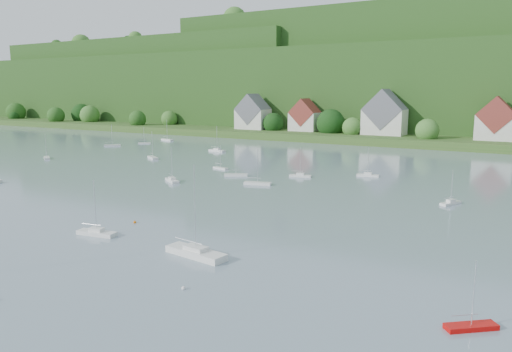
% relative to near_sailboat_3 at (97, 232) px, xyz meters
% --- Properties ---
extents(far_shore_strip, '(600.00, 60.00, 3.00)m').
position_rel_near_sailboat_3_xyz_m(far_shore_strip, '(-4.32, 158.46, 1.07)').
color(far_shore_strip, '#325921').
rests_on(far_shore_strip, ground).
extents(forested_ridge, '(620.00, 181.22, 69.89)m').
position_rel_near_sailboat_3_xyz_m(forested_ridge, '(-3.93, 227.03, 22.45)').
color(forested_ridge, '#153D13').
rests_on(forested_ridge, ground).
extents(village_building_0, '(14.00, 10.40, 16.00)m').
position_rel_near_sailboat_3_xyz_m(village_building_0, '(-59.32, 145.46, 9.08)').
color(village_building_0, beige).
rests_on(village_building_0, far_shore_strip).
extents(village_building_1, '(12.00, 9.36, 14.00)m').
position_rel_near_sailboat_3_xyz_m(village_building_1, '(-34.32, 147.46, 8.32)').
color(village_building_1, beige).
rests_on(village_building_1, far_shore_strip).
extents(village_building_2, '(16.00, 11.44, 18.00)m').
position_rel_near_sailboat_3_xyz_m(village_building_2, '(0.68, 146.46, 9.84)').
color(village_building_2, beige).
rests_on(village_building_2, far_shore_strip).
extents(village_building_3, '(13.00, 10.40, 15.50)m').
position_rel_near_sailboat_3_xyz_m(village_building_3, '(40.68, 144.46, 9.00)').
color(village_building_3, beige).
rests_on(village_building_3, far_shore_strip).
extents(near_sailboat_3, '(6.08, 2.55, 7.95)m').
position_rel_near_sailboat_3_xyz_m(near_sailboat_3, '(0.00, 0.00, 0.00)').
color(near_sailboat_3, white).
rests_on(near_sailboat_3, ground).
extents(near_sailboat_4, '(8.73, 3.50, 11.46)m').
position_rel_near_sailboat_3_xyz_m(near_sailboat_4, '(17.58, -0.14, 0.11)').
color(near_sailboat_4, white).
rests_on(near_sailboat_4, ground).
extents(near_sailboat_7, '(4.36, 3.85, 6.16)m').
position_rel_near_sailboat_3_xyz_m(near_sailboat_7, '(49.21, -3.25, -0.13)').
color(near_sailboat_7, '#B90805').
rests_on(near_sailboat_7, ground).
extents(mooring_buoy_2, '(0.38, 0.38, 0.38)m').
position_rel_near_sailboat_3_xyz_m(mooring_buoy_2, '(14.63, 3.16, -0.43)').
color(mooring_buoy_2, '#DF6504').
rests_on(mooring_buoy_2, ground).
extents(mooring_buoy_3, '(0.46, 0.46, 0.46)m').
position_rel_near_sailboat_3_xyz_m(mooring_buoy_3, '(0.11, 7.43, -0.43)').
color(mooring_buoy_3, '#DF6504').
rests_on(mooring_buoy_3, ground).
extents(mooring_buoy_4, '(0.44, 0.44, 0.44)m').
position_rel_near_sailboat_3_xyz_m(mooring_buoy_4, '(22.55, -8.88, -0.43)').
color(mooring_buoy_4, silver).
rests_on(mooring_buoy_4, ground).
extents(far_sailboat_cluster, '(184.00, 74.74, 8.71)m').
position_rel_near_sailboat_3_xyz_m(far_sailboat_cluster, '(6.78, 74.66, -0.06)').
color(far_sailboat_cluster, white).
rests_on(far_sailboat_cluster, ground).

